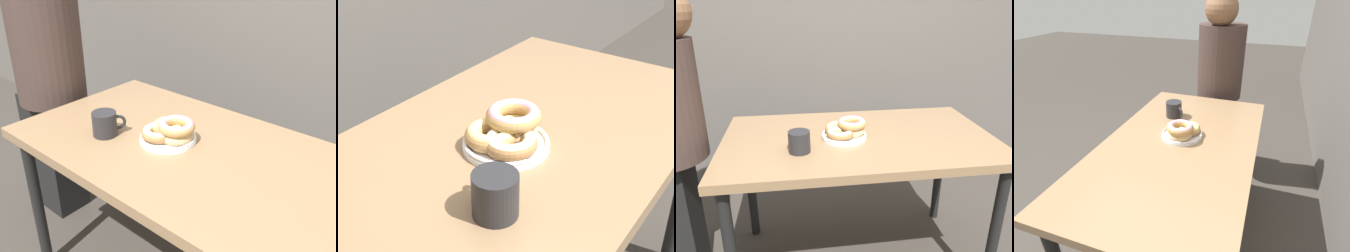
% 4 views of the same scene
% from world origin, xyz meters
% --- Properties ---
extents(dining_table, '(1.29, 0.74, 0.75)m').
position_xyz_m(dining_table, '(0.00, 0.22, 0.67)').
color(dining_table, '#846647').
rests_on(dining_table, ground_plane).
extents(donut_plate, '(0.22, 0.22, 0.09)m').
position_xyz_m(donut_plate, '(-0.07, 0.21, 0.79)').
color(donut_plate, white).
rests_on(donut_plate, dining_table).
extents(coffee_mug, '(0.10, 0.12, 0.09)m').
position_xyz_m(coffee_mug, '(-0.28, 0.08, 0.80)').
color(coffee_mug, '#232326').
rests_on(coffee_mug, dining_table).
extents(person_figure, '(0.41, 0.34, 1.43)m').
position_xyz_m(person_figure, '(-0.89, 0.24, 0.77)').
color(person_figure, black).
rests_on(person_figure, ground_plane).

